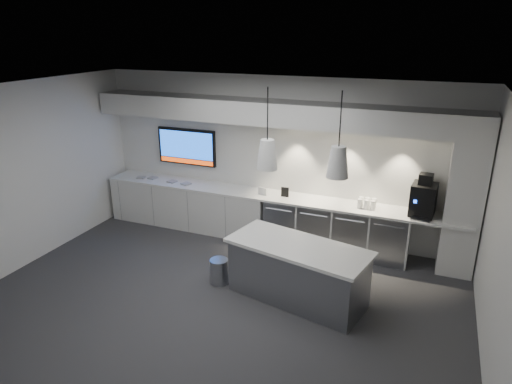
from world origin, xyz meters
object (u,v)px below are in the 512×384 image
at_px(wall_tv, 187,147).
at_px(island, 298,272).
at_px(bin, 219,271).
at_px(coffee_machine, 423,198).

distance_m(wall_tv, island, 3.74).
height_order(bin, coffee_machine, coffee_machine).
bearing_deg(island, bin, -165.55).
height_order(wall_tv, island, wall_tv).
relative_size(wall_tv, island, 0.57).
distance_m(island, coffee_machine, 2.47).
bearing_deg(wall_tv, island, -34.36).
bearing_deg(island, coffee_machine, 61.33).
relative_size(wall_tv, coffee_machine, 1.80).
bearing_deg(bin, coffee_machine, 32.73).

